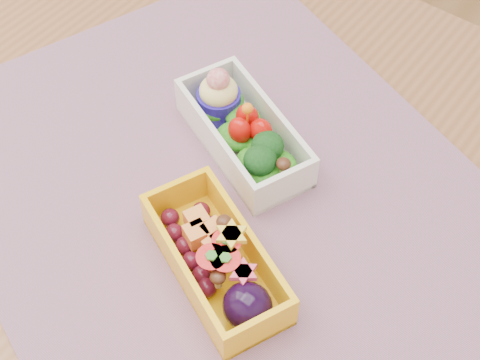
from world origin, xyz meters
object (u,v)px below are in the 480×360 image
Objects in this scene: table at (211,288)px; bento_white at (243,131)px; bento_yellow at (218,261)px; placemat at (230,205)px.

table is 7.18× the size of bento_white.
placemat is at bearing 143.34° from bento_yellow.
bento_yellow is (0.03, -0.03, 0.12)m from table.
bento_yellow is at bearing -60.41° from placemat.
bento_white is at bearing 117.28° from placemat.
bento_yellow reaches higher than table.
table is at bearing -47.66° from bento_white.
bento_yellow reaches higher than placemat.
table is 2.10× the size of placemat.
bento_white reaches higher than table.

